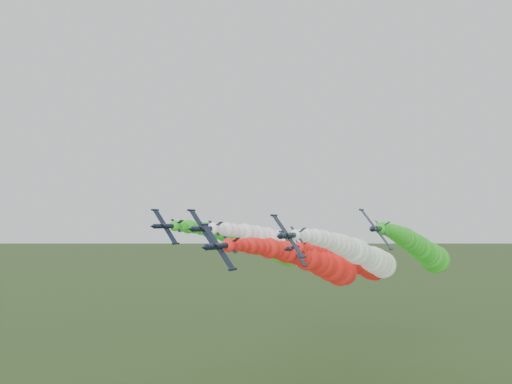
% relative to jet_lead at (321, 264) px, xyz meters
% --- Properties ---
extents(jet_lead, '(11.46, 70.28, 17.04)m').
position_rel_jet_lead_xyz_m(jet_lead, '(0.00, 0.00, 0.00)').
color(jet_lead, black).
rests_on(jet_lead, ground).
extents(jet_inner_left, '(11.45, 70.09, 16.94)m').
position_rel_jet_lead_xyz_m(jet_inner_left, '(-8.60, 8.44, 2.86)').
color(jet_inner_left, black).
rests_on(jet_inner_left, ground).
extents(jet_inner_right, '(11.55, 70.58, 17.34)m').
position_rel_jet_lead_xyz_m(jet_inner_right, '(8.48, 9.00, 1.74)').
color(jet_inner_right, black).
rests_on(jet_inner_right, ground).
extents(jet_outer_left, '(11.55, 70.58, 17.34)m').
position_rel_jet_lead_xyz_m(jet_outer_left, '(-22.86, 16.44, 3.19)').
color(jet_outer_left, black).
rests_on(jet_outer_left, ground).
extents(jet_outer_right, '(11.84, 70.87, 17.63)m').
position_rel_jet_lead_xyz_m(jet_outer_right, '(21.56, 20.99, 2.71)').
color(jet_outer_right, black).
rests_on(jet_outer_right, ground).
extents(jet_trail, '(11.31, 70.34, 17.10)m').
position_rel_jet_lead_xyz_m(jet_trail, '(2.31, 28.05, -1.56)').
color(jet_trail, black).
rests_on(jet_trail, ground).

